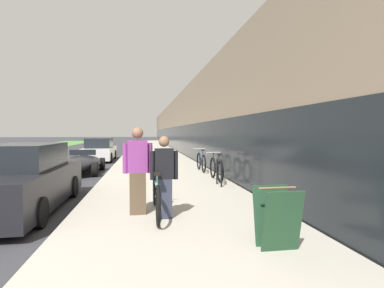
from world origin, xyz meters
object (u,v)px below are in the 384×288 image
Objects in this scene: person_bystander at (138,170)px; parked_sedan_far at (99,150)px; bike_rack_hoop at (219,169)px; vintage_roadster_curbside at (81,163)px; cruiser_bike_middle at (201,162)px; tandem_bicycle at (156,195)px; cruiser_bike_nearest at (216,169)px; person_rider at (164,177)px; parked_sedan_curbside at (24,180)px; sandwich_board_sign at (277,217)px.

parked_sedan_far is at bearing 101.10° from person_bystander.
vintage_roadster_curbside is (-5.12, 4.76, -0.22)m from bike_rack_hoop.
bike_rack_hoop is 3.55m from cruiser_bike_middle.
person_bystander reaches higher than cruiser_bike_middle.
person_bystander is at bearing 164.33° from tandem_bicycle.
vintage_roadster_curbside is (-5.23, 1.22, -0.11)m from cruiser_bike_middle.
person_bystander is 4.75m from cruiser_bike_nearest.
parked_sedan_far is (-5.16, 10.78, -0.01)m from bike_rack_hoop.
person_bystander is at bearing -123.92° from cruiser_bike_nearest.
person_rider is at bearing -68.55° from vintage_roadster_curbside.
bike_rack_hoop is (2.10, 3.00, 0.12)m from tandem_bicycle.
bike_rack_hoop is 7.00m from vintage_roadster_curbside.
parked_sedan_curbside is 1.20× the size of vintage_roadster_curbside.
tandem_bicycle is at bearing 128.54° from sandwich_board_sign.
cruiser_bike_nearest is 0.99× the size of cruiser_bike_middle.
person_bystander is at bearing -25.08° from parked_sedan_curbside.
cruiser_bike_middle reaches higher than bike_rack_hoop.
tandem_bicycle is at bearing -125.03° from bike_rack_hoop.
person_rider is 3.56m from parked_sedan_curbside.
parked_sedan_curbside is (-3.01, 1.34, 0.16)m from tandem_bicycle.
cruiser_bike_nearest and cruiser_bike_middle have the same top height.
person_rider is at bearing -106.84° from cruiser_bike_middle.
bike_rack_hoop is 0.45× the size of cruiser_bike_middle.
tandem_bicycle reaches higher than bike_rack_hoop.
parked_sedan_curbside reaches higher than vintage_roadster_curbside.
sandwich_board_sign is at bearing -36.25° from parked_sedan_curbside.
sandwich_board_sign is 0.21× the size of parked_sedan_far.
bike_rack_hoop is at bearing 17.98° from parked_sedan_curbside.
person_rider is 1.91× the size of bike_rack_hoop.
cruiser_bike_nearest reaches higher than vintage_roadster_curbside.
bike_rack_hoop is at bearing 54.97° from tandem_bicycle.
parked_sedan_far is (-0.03, 6.01, 0.21)m from vintage_roadster_curbside.
person_bystander is 3.83m from bike_rack_hoop.
bike_rack_hoop is 11.95m from parked_sedan_far.
cruiser_bike_nearest is at bearing 56.08° from person_bystander.
parked_sedan_curbside reaches higher than sandwich_board_sign.
sandwich_board_sign is 0.23× the size of vintage_roadster_curbside.
person_bystander reaches higher than bike_rack_hoop.
parked_sedan_curbside reaches higher than parked_sedan_far.
sandwich_board_sign is at bearing -64.60° from vintage_roadster_curbside.
parked_sedan_far is at bearing 118.60° from cruiser_bike_nearest.
parked_sedan_far reaches higher than bike_rack_hoop.
parked_sedan_far is (-0.04, 12.44, -0.06)m from parked_sedan_curbside.
sandwich_board_sign is (-0.55, -8.63, 0.05)m from cruiser_bike_middle.
tandem_bicycle is 14.12m from parked_sedan_far.
cruiser_bike_nearest is at bearing -61.40° from parked_sedan_far.
parked_sedan_far is at bearing 90.33° from vintage_roadster_curbside.
sandwich_board_sign is 16.55m from parked_sedan_far.
parked_sedan_far is (-3.20, 14.07, -0.31)m from person_rider.
sandwich_board_sign is 10.91m from vintage_roadster_curbside.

